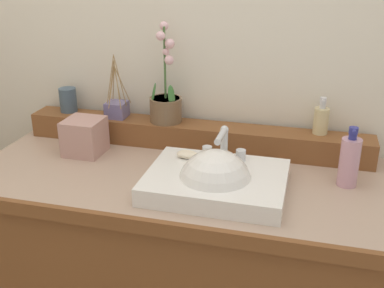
# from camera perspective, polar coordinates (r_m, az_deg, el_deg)

# --- Properties ---
(wall_back) EXTENTS (3.11, 0.20, 2.63)m
(wall_back) POSITION_cam_1_polar(r_m,az_deg,el_deg) (1.81, 1.71, 14.65)
(wall_back) COLOR silver
(wall_back) RESTS_ON ground
(vanity_cabinet) EXTENTS (1.35, 0.61, 0.88)m
(vanity_cabinet) POSITION_cam_1_polar(r_m,az_deg,el_deg) (1.79, -1.75, -16.24)
(vanity_cabinet) COLOR brown
(vanity_cabinet) RESTS_ON ground
(back_ledge) EXTENTS (1.27, 0.12, 0.09)m
(back_ledge) POSITION_cam_1_polar(r_m,az_deg,el_deg) (1.74, 0.22, 1.03)
(back_ledge) COLOR brown
(back_ledge) RESTS_ON vanity_cabinet
(sink_basin) EXTENTS (0.42, 0.32, 0.26)m
(sink_basin) POSITION_cam_1_polar(r_m,az_deg,el_deg) (1.43, 2.86, -4.84)
(sink_basin) COLOR white
(sink_basin) RESTS_ON vanity_cabinet
(soap_bar) EXTENTS (0.07, 0.04, 0.02)m
(soap_bar) POSITION_cam_1_polar(r_m,az_deg,el_deg) (1.52, -0.57, -1.26)
(soap_bar) COLOR beige
(soap_bar) RESTS_ON sink_basin
(potted_plant) EXTENTS (0.12, 0.12, 0.36)m
(potted_plant) POSITION_cam_1_polar(r_m,az_deg,el_deg) (1.73, -3.19, 5.12)
(potted_plant) COLOR brown
(potted_plant) RESTS_ON back_ledge
(soap_dispenser) EXTENTS (0.05, 0.05, 0.13)m
(soap_dispenser) POSITION_cam_1_polar(r_m,az_deg,el_deg) (1.68, 15.34, 2.88)
(soap_dispenser) COLOR #D2C08B
(soap_dispenser) RESTS_ON back_ledge
(tumbler_cup) EXTENTS (0.07, 0.07, 0.09)m
(tumbler_cup) POSITION_cam_1_polar(r_m,az_deg,el_deg) (1.91, -14.74, 5.18)
(tumbler_cup) COLOR #415466
(tumbler_cup) RESTS_ON back_ledge
(reed_diffuser) EXTENTS (0.08, 0.10, 0.24)m
(reed_diffuser) POSITION_cam_1_polar(r_m,az_deg,el_deg) (1.81, -9.07, 4.25)
(reed_diffuser) COLOR slate
(reed_diffuser) RESTS_ON back_ledge
(lotion_bottle) EXTENTS (0.06, 0.06, 0.19)m
(lotion_bottle) POSITION_cam_1_polar(r_m,az_deg,el_deg) (1.52, 18.47, -1.96)
(lotion_bottle) COLOR #CA95A7
(lotion_bottle) RESTS_ON vanity_cabinet
(tissue_box) EXTENTS (0.13, 0.13, 0.13)m
(tissue_box) POSITION_cam_1_polar(r_m,az_deg,el_deg) (1.72, -12.85, 0.89)
(tissue_box) COLOR tan
(tissue_box) RESTS_ON vanity_cabinet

